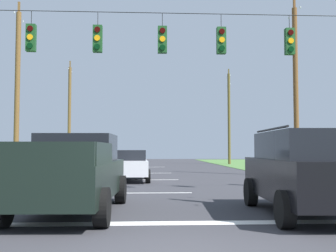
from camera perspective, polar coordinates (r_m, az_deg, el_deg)
name	(u,v)px	position (r m, az deg, el deg)	size (l,w,h in m)	color
stop_bar_stripe	(164,223)	(8.84, -0.51, -13.41)	(12.96, 0.45, 0.01)	white
lane_dash_0	(157,193)	(14.78, -1.53, -9.31)	(0.15, 2.50, 0.01)	white
lane_dash_1	(154,180)	(21.06, -1.97, -7.51)	(0.15, 2.50, 0.01)	white
lane_dash_2	(152,173)	(26.89, -2.20, -6.59)	(0.15, 2.50, 0.01)	white
lane_dash_3	(151,167)	(36.04, -2.40, -5.74)	(0.15, 2.50, 0.01)	white
overhead_signal_span	(163,81)	(14.45, -0.68, 6.37)	(15.85, 0.31, 7.03)	brown
pickup_truck	(73,173)	(10.41, -13.11, -6.45)	(2.44, 5.47, 1.95)	black
suv_black	(306,170)	(10.25, 18.71, -5.89)	(2.40, 4.89, 2.05)	black
distant_car_crossing_white	(129,165)	(20.35, -5.49, -5.43)	(2.12, 4.35, 1.52)	silver
distant_car_oncoming	(75,160)	(30.06, -12.89, -4.66)	(4.42, 2.28, 1.52)	silver
utility_pole_mid_right	(296,88)	(25.01, 17.41, 5.07)	(0.29, 1.94, 10.65)	brown
utility_pole_far_right	(229,116)	(43.05, 8.52, 1.36)	(0.28, 1.56, 9.99)	brown
utility_pole_mid_left	(17,91)	(25.31, -20.31, 4.63)	(0.30, 1.72, 10.21)	brown
utility_pole_far_left	(69,114)	(42.81, -13.61, 1.60)	(0.31, 1.80, 10.64)	brown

